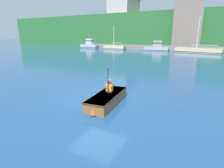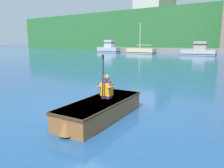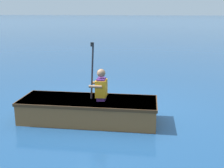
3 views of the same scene
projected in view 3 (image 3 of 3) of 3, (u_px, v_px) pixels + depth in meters
ground_plane at (110, 110)px, 6.46m from camera, size 300.00×300.00×0.00m
rowboat_foreground at (86, 109)px, 5.80m from camera, size 1.18×2.93×0.47m
person_paddler at (101, 86)px, 5.63m from camera, size 0.37×0.35×1.16m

